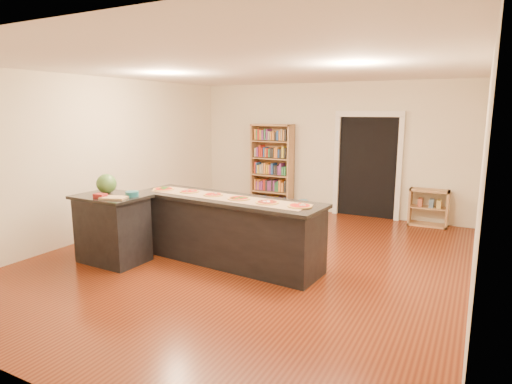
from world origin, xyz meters
The scene contains 18 objects.
room centered at (0.00, 0.00, 1.40)m, with size 6.00×7.00×2.80m.
doorway centered at (0.90, 3.46, 1.20)m, with size 1.40×0.09×2.21m.
kitchen_island centered at (-0.24, -0.27, 0.49)m, with size 2.97×0.80×0.98m.
side_counter centered at (-1.75, -1.03, 0.51)m, with size 1.02×0.74×1.01m.
bookshelf centered at (-1.21, 3.28, 0.96)m, with size 0.96×0.34×1.92m, color tan.
low_shelf centered at (2.16, 3.30, 0.36)m, with size 0.72×0.31×0.72m, color tan.
waste_bin centered at (-0.36, 3.08, 0.15)m, with size 0.21×0.21×0.30m, color #5BA2CB.
kraft_paper centered at (-0.24, -0.29, 0.98)m, with size 2.58×0.46×0.00m, color tan.
watermelon centered at (-1.90, -0.96, 1.15)m, with size 0.29×0.29×0.29m, color #144214.
cutting_board centered at (-1.52, -1.18, 1.02)m, with size 0.35×0.24×0.02m, color tan.
package_red centered at (-1.72, -1.24, 1.04)m, with size 0.17×0.12×0.06m, color maroon.
package_teal centered at (-1.41, -0.95, 1.04)m, with size 0.19×0.19×0.07m, color #195966.
pizza_a centered at (-1.43, -0.23, 0.99)m, with size 0.34×0.34×0.02m.
pizza_b centered at (-0.95, -0.20, 0.99)m, with size 0.29×0.29×0.02m.
pizza_c centered at (-0.48, -0.25, 0.99)m, with size 0.30×0.30×0.02m.
pizza_d centered at (-0.01, -0.31, 0.99)m, with size 0.32×0.32×0.02m.
pizza_e centered at (0.46, -0.35, 0.99)m, with size 0.34×0.34×0.02m.
pizza_f centered at (0.94, -0.36, 0.99)m, with size 0.33×0.33×0.02m.
Camera 1 is at (2.97, -5.44, 2.22)m, focal length 30.00 mm.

